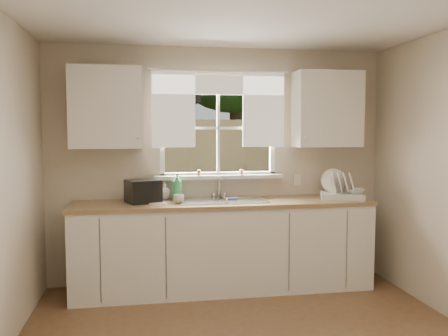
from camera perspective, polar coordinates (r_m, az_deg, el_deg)
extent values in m
cube|color=beige|center=(5.19, -0.66, -7.14)|extent=(3.60, 0.02, 1.15)
cube|color=beige|center=(5.12, -0.67, 12.40)|extent=(3.60, 0.02, 0.35)
cube|color=beige|center=(5.03, -14.35, 4.68)|extent=(1.20, 0.02, 1.00)
cube|color=beige|center=(5.39, 12.07, 4.72)|extent=(1.20, 0.02, 1.00)
cube|color=white|center=(5.12, -0.70, -0.78)|extent=(1.30, 0.06, 0.05)
cube|color=white|center=(5.12, -0.71, 10.43)|extent=(1.30, 0.06, 0.05)
cube|color=white|center=(5.04, -7.48, 4.79)|extent=(0.05, 0.06, 1.05)
cube|color=white|center=(5.22, 5.84, 4.80)|extent=(0.05, 0.06, 1.05)
cube|color=white|center=(5.09, -0.70, 4.83)|extent=(0.03, 0.04, 1.00)
cube|color=white|center=(5.09, -0.70, 4.83)|extent=(1.20, 0.04, 0.03)
cube|color=white|center=(5.06, -0.59, -1.07)|extent=(1.38, 0.14, 0.04)
cylinder|color=white|center=(5.05, -0.56, 11.65)|extent=(1.50, 0.02, 0.02)
cube|color=white|center=(4.98, -6.09, 7.11)|extent=(0.45, 0.02, 0.80)
cube|color=white|center=(5.13, 4.77, 7.05)|extent=(0.45, 0.02, 0.80)
cube|color=white|center=(5.05, -0.58, 9.94)|extent=(1.40, 0.02, 0.20)
cube|color=white|center=(4.91, -0.06, -9.49)|extent=(3.00, 0.62, 0.87)
cube|color=olive|center=(4.82, -0.06, -4.24)|extent=(3.04, 0.65, 0.04)
cube|color=white|center=(4.85, -13.97, 7.06)|extent=(0.70, 0.33, 0.80)
cube|color=white|center=(5.22, 12.31, 6.91)|extent=(0.70, 0.33, 0.80)
cube|color=beige|center=(5.30, 8.81, -1.41)|extent=(0.08, 0.01, 0.12)
cylinder|color=brown|center=(5.01, -3.04, -0.56)|extent=(0.04, 0.04, 0.06)
cylinder|color=brown|center=(5.08, 2.12, -0.48)|extent=(0.04, 0.04, 0.06)
cube|color=#335421|center=(10.18, -5.09, -4.69)|extent=(20.00, 10.00, 0.02)
cube|color=#9C8056|center=(8.09, -3.99, -0.55)|extent=(8.00, 0.10, 1.80)
cube|color=maroon|center=(11.53, -11.69, 1.93)|extent=(3.00, 3.00, 2.20)
cube|color=black|center=(11.54, -11.79, 8.14)|extent=(3.20, 3.20, 0.30)
cylinder|color=#423021|center=(11.23, 1.60, 4.51)|extent=(0.36, 0.36, 3.20)
sphere|color=#214716|center=(11.47, 1.63, 16.58)|extent=(4.00, 4.00, 4.00)
sphere|color=#214716|center=(12.88, -4.78, 17.53)|extent=(3.20, 3.20, 3.20)
cube|color=#B7B7BC|center=(4.86, -0.12, -4.89)|extent=(0.84, 0.46, 0.18)
cube|color=#B7B7BC|center=(4.84, -0.12, -3.90)|extent=(0.88, 0.50, 0.01)
cube|color=#B7B7BC|center=(4.85, -0.12, -4.19)|extent=(0.02, 0.41, 0.14)
cylinder|color=silver|center=(5.07, -0.59, -2.31)|extent=(0.03, 0.03, 0.22)
cylinder|color=silver|center=(4.98, -0.44, -1.16)|extent=(0.02, 0.18, 0.02)
sphere|color=silver|center=(5.07, -1.26, -3.22)|extent=(0.05, 0.05, 0.05)
sphere|color=silver|center=(5.09, 0.08, -3.19)|extent=(0.05, 0.05, 0.05)
cube|color=silver|center=(5.13, 14.02, -3.27)|extent=(0.52, 0.45, 0.06)
cylinder|color=white|center=(5.21, 13.02, -1.50)|extent=(0.27, 0.15, 0.25)
cylinder|color=white|center=(5.11, 13.05, -1.72)|extent=(0.14, 0.23, 0.22)
cylinder|color=white|center=(5.11, 13.72, -1.73)|extent=(0.14, 0.23, 0.22)
cylinder|color=white|center=(5.12, 14.39, -1.74)|extent=(0.14, 0.23, 0.22)
cylinder|color=white|center=(5.13, 15.05, -1.74)|extent=(0.14, 0.23, 0.22)
imported|color=white|center=(5.14, 15.44, -2.69)|extent=(0.21, 0.21, 0.05)
imported|color=green|center=(4.86, -5.66, -2.26)|extent=(0.14, 0.14, 0.28)
imported|color=blue|center=(4.89, -8.82, -2.86)|extent=(0.11, 0.11, 0.18)
imported|color=beige|center=(4.94, -7.23, -2.77)|extent=(0.16, 0.16, 0.18)
cylinder|color=white|center=(4.73, -8.10, -4.15)|extent=(0.20, 0.20, 0.01)
imported|color=beige|center=(4.70, -5.50, -3.71)|extent=(0.13, 0.13, 0.09)
cube|color=black|center=(4.77, -9.71, -2.78)|extent=(0.38, 0.36, 0.23)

